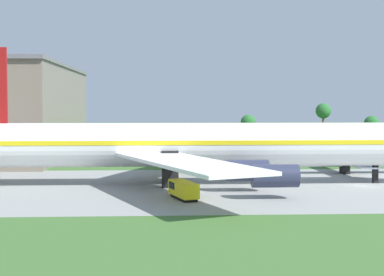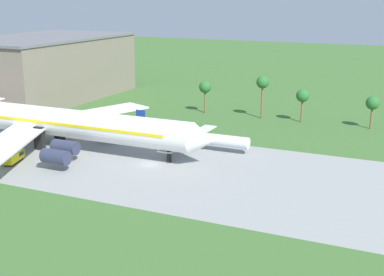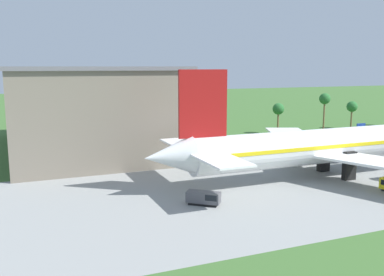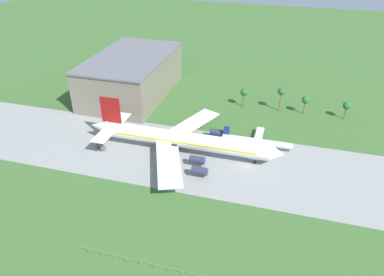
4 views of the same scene
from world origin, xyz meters
name	(u,v)px [view 3 (image 3 of 4)]	position (x,y,z in m)	size (l,w,h in m)	color
jet_airliner	(345,145)	(-26.38, 2.84, 5.93)	(80.27, 61.86, 20.38)	white
fuel_truck	(205,198)	(-59.17, -3.94, 1.12)	(5.24, 4.77, 2.05)	black
terminal_building	(85,108)	(-68.64, 50.26, 10.44)	(36.72, 61.20, 20.85)	slate
palm_tree_row	(339,106)	(14.22, 51.18, 7.99)	(51.40, 3.60, 12.28)	brown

